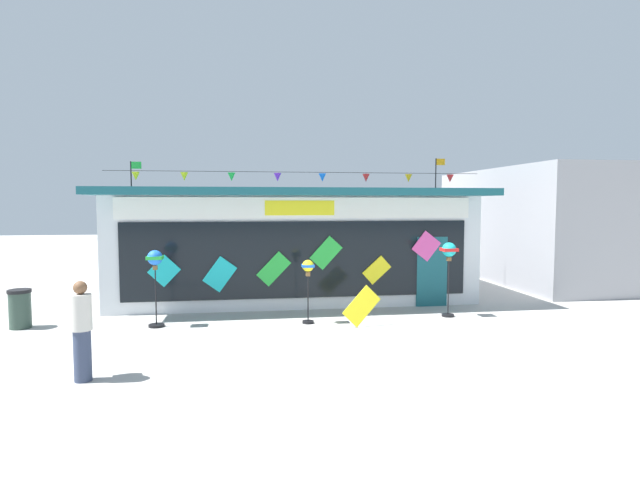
{
  "coord_description": "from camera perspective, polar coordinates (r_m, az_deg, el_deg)",
  "views": [
    {
      "loc": [
        -2.44,
        -9.69,
        2.95
      ],
      "look_at": [
        -0.54,
        3.22,
        2.0
      ],
      "focal_mm": 28.19,
      "sensor_mm": 36.0,
      "label": 1
    }
  ],
  "objects": [
    {
      "name": "ground_plane",
      "position": [
        10.42,
        5.63,
        -12.3
      ],
      "size": [
        80.0,
        80.0,
        0.0
      ],
      "primitive_type": "plane",
      "color": "#ADAAA5"
    },
    {
      "name": "kite_shop_building",
      "position": [
        16.66,
        -3.36,
        -0.13
      ],
      "size": [
        10.95,
        6.76,
        4.5
      ],
      "color": "silver",
      "rests_on": "ground_plane"
    },
    {
      "name": "wind_spinner_far_left",
      "position": [
        12.57,
        -18.21,
        -2.95
      ],
      "size": [
        0.38,
        0.38,
        1.84
      ],
      "color": "black",
      "rests_on": "ground_plane"
    },
    {
      "name": "wind_spinner_left",
      "position": [
        12.33,
        -1.37,
        -3.95
      ],
      "size": [
        0.29,
        0.29,
        1.57
      ],
      "color": "black",
      "rests_on": "ground_plane"
    },
    {
      "name": "wind_spinner_center_left",
      "position": [
        13.44,
        14.43,
        -1.8
      ],
      "size": [
        0.38,
        0.38,
        1.94
      ],
      "color": "black",
      "rests_on": "ground_plane"
    },
    {
      "name": "person_near_camera",
      "position": [
        9.32,
        -25.44,
        -9.02
      ],
      "size": [
        0.37,
        0.47,
        1.68
      ],
      "rotation": [
        0.0,
        0.0,
        0.28
      ],
      "color": "#333D56",
      "rests_on": "ground_plane"
    },
    {
      "name": "trash_bin",
      "position": [
        13.92,
        -30.91,
        -6.7
      ],
      "size": [
        0.52,
        0.52,
        0.93
      ],
      "color": "#2D4238",
      "rests_on": "ground_plane"
    },
    {
      "name": "display_kite_on_ground",
      "position": [
        12.17,
        4.75,
        -7.49
      ],
      "size": [
        0.99,
        0.22,
        0.99
      ],
      "primitive_type": "cube",
      "rotation": [
        -0.21,
        0.79,
        0.0
      ],
      "color": "yellow",
      "rests_on": "ground_plane"
    },
    {
      "name": "neighbour_building",
      "position": [
        22.3,
        27.37,
        1.59
      ],
      "size": [
        7.9,
        8.81,
        4.25
      ],
      "primitive_type": "cube",
      "color": "#99999E",
      "rests_on": "ground_plane"
    }
  ]
}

